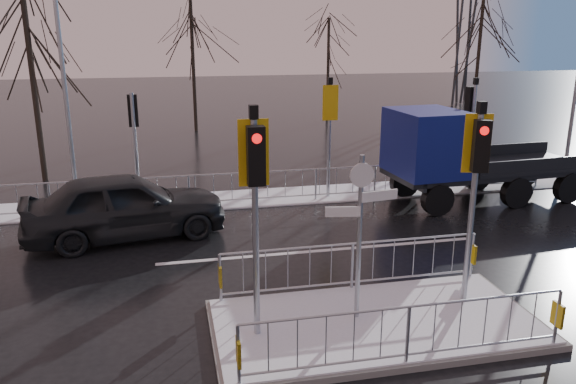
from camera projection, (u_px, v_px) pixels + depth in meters
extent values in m
plane|color=black|center=(375.00, 327.00, 10.36)|extent=(120.00, 120.00, 0.00)
cube|color=white|center=(281.00, 196.00, 18.43)|extent=(30.00, 2.00, 0.04)
cube|color=silver|center=(320.00, 251.00, 13.93)|extent=(8.00, 0.15, 0.01)
cube|color=slate|center=(375.00, 324.00, 10.35)|extent=(6.00, 3.00, 0.12)
cube|color=white|center=(375.00, 320.00, 10.33)|extent=(5.85, 2.85, 0.03)
cube|color=gold|center=(238.00, 352.00, 8.33)|extent=(0.05, 0.28, 0.42)
cube|color=gold|center=(558.00, 315.00, 9.43)|extent=(0.05, 0.28, 0.42)
cube|color=gold|center=(220.00, 276.00, 10.92)|extent=(0.05, 0.28, 0.42)
cube|color=gold|center=(472.00, 253.00, 12.02)|extent=(0.05, 0.28, 0.42)
cylinder|color=#9CA3AA|center=(256.00, 233.00, 9.35)|extent=(0.11, 0.11, 3.80)
cube|color=black|center=(256.00, 156.00, 8.81)|extent=(0.28, 0.22, 0.95)
cylinder|color=red|center=(257.00, 139.00, 8.63)|extent=(0.16, 0.04, 0.16)
cube|color=#E0AD0D|center=(254.00, 153.00, 9.05)|extent=(0.50, 0.03, 1.10)
cube|color=black|center=(254.00, 112.00, 8.79)|extent=(0.14, 0.14, 0.22)
cylinder|color=#9CA3AA|center=(472.00, 212.00, 10.60)|extent=(0.11, 0.11, 3.70)
cube|color=black|center=(481.00, 146.00, 10.07)|extent=(0.33, 0.28, 0.95)
cylinder|color=red|center=(484.00, 131.00, 9.88)|extent=(0.16, 0.08, 0.16)
cube|color=#E0AD0D|center=(477.00, 143.00, 10.31)|extent=(0.49, 0.16, 1.10)
cube|color=black|center=(482.00, 108.00, 10.05)|extent=(0.14, 0.14, 0.22)
cylinder|color=#9CA3AA|center=(359.00, 240.00, 10.03)|extent=(0.09, 0.09, 3.10)
cube|color=silver|center=(380.00, 196.00, 9.88)|extent=(0.70, 0.14, 0.18)
cube|color=silver|center=(343.00, 212.00, 9.81)|extent=(0.62, 0.15, 0.18)
cylinder|color=silver|center=(362.00, 175.00, 9.67)|extent=(0.44, 0.03, 0.44)
cylinder|color=#9CA3AA|center=(136.00, 152.00, 16.74)|extent=(0.11, 0.11, 3.50)
cube|color=black|center=(133.00, 111.00, 16.58)|extent=(0.28, 0.22, 0.95)
cylinder|color=red|center=(132.00, 100.00, 16.60)|extent=(0.16, 0.04, 0.16)
cylinder|color=#9CA3AA|center=(329.00, 142.00, 17.95)|extent=(0.11, 0.11, 3.60)
cube|color=black|center=(328.00, 102.00, 17.77)|extent=(0.28, 0.22, 0.95)
cylinder|color=red|center=(327.00, 92.00, 17.79)|extent=(0.16, 0.04, 0.16)
cube|color=#E0AD0D|center=(330.00, 103.00, 17.54)|extent=(0.50, 0.03, 1.10)
cube|color=black|center=(330.00, 81.00, 17.42)|extent=(0.14, 0.14, 0.22)
cylinder|color=#9CA3AA|center=(471.00, 137.00, 18.98)|extent=(0.11, 0.11, 3.50)
cube|color=black|center=(470.00, 101.00, 18.81)|extent=(0.33, 0.28, 0.95)
cylinder|color=red|center=(469.00, 92.00, 18.81)|extent=(0.16, 0.08, 0.16)
cube|color=black|center=(476.00, 81.00, 18.47)|extent=(0.14, 0.14, 0.22)
imported|color=black|center=(125.00, 205.00, 14.63)|extent=(5.43, 2.93, 1.75)
cylinder|color=black|center=(438.00, 200.00, 16.48)|extent=(0.99, 0.36, 0.97)
cylinder|color=black|center=(405.00, 182.00, 18.36)|extent=(0.99, 0.36, 0.97)
cylinder|color=black|center=(516.00, 192.00, 17.22)|extent=(0.99, 0.36, 0.97)
cylinder|color=black|center=(477.00, 176.00, 19.10)|extent=(0.99, 0.36, 0.97)
cylinder|color=black|center=(568.00, 188.00, 17.74)|extent=(0.99, 0.36, 0.97)
cylinder|color=black|center=(525.00, 172.00, 19.62)|extent=(0.99, 0.36, 0.97)
cube|color=black|center=(486.00, 171.00, 17.92)|extent=(6.56, 2.69, 0.16)
cube|color=navy|center=(426.00, 142.00, 17.02)|extent=(2.11, 2.47, 1.94)
cube|color=black|center=(455.00, 128.00, 17.17)|extent=(0.18, 1.94, 1.07)
cube|color=#2D3033|center=(407.00, 178.00, 17.17)|extent=(0.28, 2.24, 0.34)
cube|color=black|center=(515.00, 164.00, 18.17)|extent=(4.44, 2.64, 0.12)
cube|color=black|center=(461.00, 144.00, 17.39)|extent=(0.25, 2.33, 1.46)
cylinder|color=black|center=(33.00, 78.00, 19.45)|extent=(0.20, 0.20, 7.36)
cylinder|color=black|center=(193.00, 66.00, 29.65)|extent=(0.19, 0.19, 6.90)
cylinder|color=black|center=(328.00, 70.00, 33.29)|extent=(0.16, 0.16, 5.98)
cylinder|color=black|center=(478.00, 59.00, 31.91)|extent=(0.20, 0.20, 7.36)
cylinder|color=#9CA3AA|center=(63.00, 71.00, 16.82)|extent=(0.14, 0.14, 8.20)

